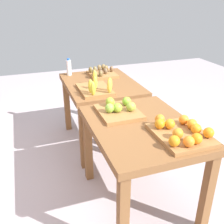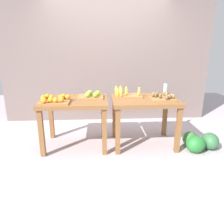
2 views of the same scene
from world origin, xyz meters
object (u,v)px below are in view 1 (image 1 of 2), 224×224
at_px(orange_bin, 181,132).
at_px(kiwi_bin, 101,73).
at_px(watermelon_pile, 101,104).
at_px(display_table_left, 142,137).
at_px(display_table_right, 101,92).
at_px(apple_bin, 119,109).
at_px(water_bottle, 69,67).
at_px(banana_crate, 96,88).

distance_m(orange_bin, kiwi_bin, 1.66).
bearing_deg(orange_bin, watermelon_pile, -2.18).
distance_m(display_table_left, orange_bin, 0.36).
xyz_separation_m(display_table_right, kiwi_bin, (0.26, -0.09, 0.15)).
bearing_deg(watermelon_pile, display_table_right, 162.84).
height_order(display_table_left, apple_bin, apple_bin).
distance_m(display_table_right, watermelon_pile, 1.04).
bearing_deg(orange_bin, apple_bin, 27.60).
relative_size(orange_bin, water_bottle, 2.16).
relative_size(display_table_right, kiwi_bin, 2.89).
bearing_deg(apple_bin, display_table_right, -6.79).
bearing_deg(display_table_left, apple_bin, 21.17).
distance_m(water_bottle, watermelon_pile, 1.03).
bearing_deg(display_table_left, orange_bin, -146.82).
distance_m(display_table_right, apple_bin, 0.88).
xyz_separation_m(display_table_left, orange_bin, (-0.27, -0.18, 0.16)).
bearing_deg(watermelon_pile, display_table_left, 172.40).
relative_size(apple_bin, kiwi_bin, 1.11).
bearing_deg(kiwi_bin, watermelon_pile, -16.23).
bearing_deg(apple_bin, banana_crate, 3.43).
bearing_deg(banana_crate, display_table_left, -170.81).
xyz_separation_m(orange_bin, watermelon_pile, (2.24, -0.09, -0.69)).
bearing_deg(banana_crate, orange_bin, -164.29).
xyz_separation_m(display_table_right, orange_bin, (-1.39, -0.18, 0.16)).
height_order(display_table_left, watermelon_pile, display_table_left).
bearing_deg(kiwi_bin, display_table_right, 160.80).
relative_size(orange_bin, kiwi_bin, 1.27).
height_order(banana_crate, watermelon_pile, banana_crate).
distance_m(display_table_right, orange_bin, 1.41).
bearing_deg(watermelon_pile, banana_crate, 160.43).
bearing_deg(water_bottle, apple_bin, -171.69).
relative_size(display_table_left, kiwi_bin, 2.89).
bearing_deg(banana_crate, display_table_right, -26.65).
distance_m(apple_bin, watermelon_pile, 1.88).
xyz_separation_m(kiwi_bin, watermelon_pile, (0.59, -0.17, -0.69)).
bearing_deg(kiwi_bin, display_table_left, 176.23).
distance_m(orange_bin, water_bottle, 1.87).
xyz_separation_m(apple_bin, watermelon_pile, (1.71, -0.37, -0.69)).
height_order(apple_bin, watermelon_pile, apple_bin).
distance_m(kiwi_bin, watermelon_pile, 0.92).
height_order(apple_bin, water_bottle, water_bottle).
relative_size(apple_bin, watermelon_pile, 0.64).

